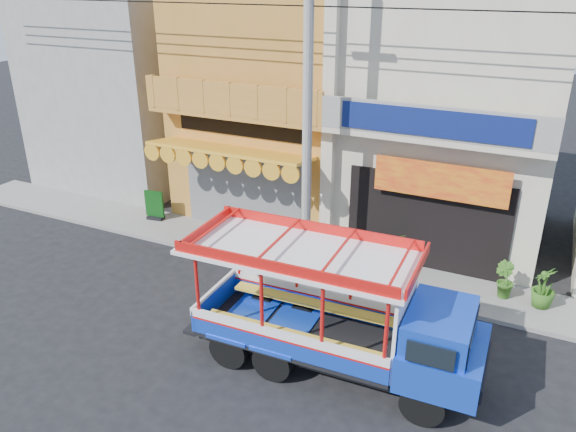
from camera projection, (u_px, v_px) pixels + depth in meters
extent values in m
plane|color=black|center=(287.00, 344.00, 13.22)|extent=(90.00, 90.00, 0.00)
cube|color=slate|center=(346.00, 268.00, 16.50)|extent=(30.00, 2.00, 0.12)
cube|color=#AF7726|center=(284.00, 97.00, 19.82)|extent=(6.00, 6.00, 8.00)
cube|color=#595B5E|center=(243.00, 193.00, 18.37)|extent=(4.20, 0.10, 2.60)
cube|color=orange|center=(229.00, 150.00, 17.10)|extent=(5.20, 1.50, 0.31)
cube|color=#AF7726|center=(235.00, 115.00, 17.03)|extent=(6.00, 0.70, 0.18)
cube|color=#AF7726|center=(229.00, 99.00, 16.57)|extent=(6.00, 0.12, 0.95)
cube|color=black|center=(241.00, 129.00, 17.50)|extent=(4.50, 0.04, 0.45)
cube|color=beige|center=(457.00, 114.00, 17.43)|extent=(6.00, 6.00, 8.00)
cube|color=black|center=(426.00, 223.00, 15.94)|extent=(4.60, 0.12, 2.80)
cube|color=#F2A519|center=(440.00, 181.00, 15.03)|extent=(3.60, 0.05, 1.00)
cube|color=beige|center=(433.00, 139.00, 14.64)|extent=(6.00, 0.70, 0.18)
cube|color=gray|center=(432.00, 122.00, 14.20)|extent=(6.00, 0.12, 0.85)
cube|color=navy|center=(432.00, 123.00, 14.14)|extent=(4.80, 0.06, 0.70)
cube|color=beige|center=(329.00, 126.00, 16.02)|extent=(0.35, 0.30, 8.00)
cube|color=gray|center=(128.00, 86.00, 22.69)|extent=(6.00, 6.00, 7.60)
cylinder|color=gray|center=(307.00, 121.00, 14.54)|extent=(0.26, 0.26, 9.00)
cylinder|color=black|center=(348.00, 7.00, 13.03)|extent=(28.00, 0.04, 0.04)
cylinder|color=black|center=(423.00, 404.00, 10.75)|extent=(0.89, 0.28, 0.88)
cylinder|color=black|center=(438.00, 354.00, 12.15)|extent=(0.89, 0.28, 0.88)
cylinder|color=black|center=(273.00, 361.00, 11.93)|extent=(0.89, 0.28, 0.88)
cylinder|color=black|center=(303.00, 320.00, 13.34)|extent=(0.89, 0.28, 0.88)
cylinder|color=black|center=(229.00, 349.00, 12.33)|extent=(0.89, 0.28, 0.88)
cylinder|color=black|center=(263.00, 310.00, 13.73)|extent=(0.89, 0.28, 0.88)
cube|color=black|center=(333.00, 348.00, 12.20)|extent=(5.98, 1.65, 0.25)
cube|color=blue|center=(443.00, 357.00, 11.16)|extent=(1.65, 1.99, 0.80)
cube|color=blue|center=(440.00, 326.00, 10.92)|extent=(1.29, 1.83, 0.66)
cube|color=black|center=(472.00, 335.00, 10.71)|extent=(0.10, 1.56, 0.49)
cube|color=black|center=(302.00, 333.00, 12.40)|extent=(4.43, 2.08, 0.11)
cube|color=blue|center=(285.00, 346.00, 11.50)|extent=(4.37, 0.21, 0.53)
cube|color=white|center=(285.00, 336.00, 11.40)|extent=(4.37, 0.22, 0.19)
cube|color=blue|center=(318.00, 301.00, 13.07)|extent=(4.37, 0.21, 0.53)
cube|color=white|center=(318.00, 292.00, 12.97)|extent=(4.37, 0.22, 0.19)
cylinder|color=red|center=(197.00, 283.00, 11.89)|extent=(0.08, 0.08, 1.41)
cylinder|color=red|center=(238.00, 248.00, 13.43)|extent=(0.08, 0.08, 1.41)
cube|color=white|center=(405.00, 319.00, 11.19)|extent=(0.13, 1.79, 1.99)
cube|color=white|center=(299.00, 253.00, 11.64)|extent=(4.97, 2.32, 0.09)
cube|color=red|center=(299.00, 246.00, 11.58)|extent=(4.79, 2.23, 0.23)
cube|color=black|center=(156.00, 217.00, 19.60)|extent=(0.61, 0.40, 0.10)
cube|color=#0B3D0E|center=(154.00, 204.00, 19.39)|extent=(0.68, 0.19, 0.93)
imported|color=#32631C|center=(387.00, 248.00, 16.33)|extent=(1.31, 1.27, 1.12)
imported|color=#32631C|center=(504.00, 280.00, 14.76)|extent=(0.69, 0.68, 0.98)
imported|color=#32631C|center=(544.00, 287.00, 14.29)|extent=(0.72, 0.72, 1.10)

